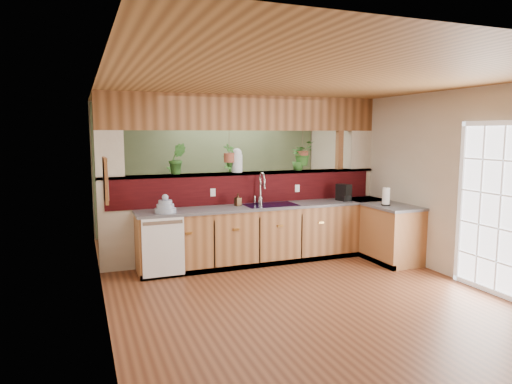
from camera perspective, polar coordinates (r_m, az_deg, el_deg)
name	(u,v)px	position (r m, az deg, el deg)	size (l,w,h in m)	color
ground	(281,281)	(6.36, 3.19, -11.05)	(4.60, 7.00, 0.01)	brown
ceiling	(283,87)	(6.07, 3.37, 12.95)	(4.60, 7.00, 0.01)	brown
wall_back	(211,168)	(9.36, -5.67, 2.99)	(4.60, 0.02, 2.60)	beige
wall_left	(100,195)	(5.54, -18.91, -0.39)	(0.02, 7.00, 2.60)	beige
wall_right	(420,180)	(7.33, 19.86, 1.38)	(0.02, 7.00, 2.60)	beige
pass_through_partition	(249,184)	(7.34, -0.89, 0.97)	(4.60, 0.21, 2.60)	beige
pass_through_ledge	(247,173)	(7.31, -1.12, 2.36)	(4.60, 0.21, 0.04)	brown
header_beam	(247,113)	(7.29, -1.13, 9.85)	(4.60, 0.15, 0.55)	brown
sage_backwall	(211,168)	(9.34, -5.63, 2.98)	(4.55, 0.02, 2.55)	#596A48
countertop	(307,231)	(7.35, 6.37, -4.93)	(4.14, 1.52, 0.90)	brown
dishwasher	(163,247)	(6.43, -11.49, -6.76)	(0.58, 0.03, 0.82)	white
navy_sink	(270,210)	(7.13, 1.82, -2.23)	(0.82, 0.50, 0.18)	black
french_door	(490,210)	(6.43, 27.18, -2.03)	(0.06, 1.02, 2.16)	white
framed_print	(106,180)	(4.72, -18.28, 1.41)	(0.04, 0.35, 0.45)	brown
faucet	(261,187)	(7.18, 0.65, 0.65)	(0.22, 0.22, 0.50)	#B7B7B2
dish_stack	(165,207)	(6.52, -11.27, -1.84)	(0.30, 0.30, 0.26)	#8F9EB9
soap_dispenser	(238,200)	(7.00, -2.28, -0.96)	(0.09, 0.09, 0.19)	#392614
coffee_maker	(344,193)	(7.65, 10.94, -0.14)	(0.15, 0.25, 0.27)	black
paper_towel	(386,197)	(7.31, 15.95, -0.58)	(0.14, 0.14, 0.29)	black
glass_jar	(237,160)	(7.24, -2.39, 3.98)	(0.17, 0.17, 0.38)	silver
ledge_plant_left	(177,159)	(6.99, -9.81, 4.11)	(0.26, 0.21, 0.47)	#26561E
ledge_plant_right	(298,160)	(7.66, 5.28, 4.03)	(0.20, 0.20, 0.35)	#26561E
hanging_plant_a	(229,148)	(7.19, -3.38, 5.52)	(0.22, 0.19, 0.50)	brown
hanging_plant_b	(303,143)	(7.68, 5.85, 6.14)	(0.47, 0.44, 0.53)	brown
shelving_console	(205,209)	(9.16, -6.39, -2.15)	(1.40, 0.37, 0.93)	black
shelf_plant_a	(173,176)	(8.94, -10.35, 2.00)	(0.24, 0.16, 0.45)	#26561E
shelf_plant_b	(230,174)	(9.22, -3.31, 2.28)	(0.25, 0.25, 0.45)	#26561E
floor_plant	(267,224)	(8.35, 1.35, -4.00)	(0.65, 0.57, 0.73)	#26561E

